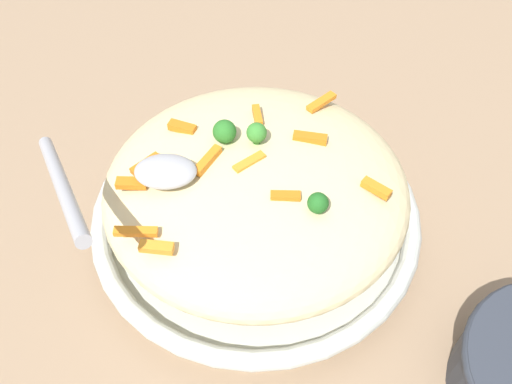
{
  "coord_description": "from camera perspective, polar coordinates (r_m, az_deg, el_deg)",
  "views": [
    {
      "loc": [
        -0.01,
        0.34,
        0.48
      ],
      "look_at": [
        0.0,
        0.0,
        0.06
      ],
      "focal_mm": 38.44,
      "sensor_mm": 36.0,
      "label": 1
    }
  ],
  "objects": [
    {
      "name": "ground_plane",
      "position": [
        0.59,
        -0.0,
        -3.96
      ],
      "size": [
        2.4,
        2.4,
        0.0
      ],
      "primitive_type": "plane",
      "color": "#9E7F60"
    },
    {
      "name": "serving_bowl",
      "position": [
        0.57,
        -0.0,
        -2.64
      ],
      "size": [
        0.33,
        0.33,
        0.04
      ],
      "color": "silver",
      "rests_on": "ground_plane"
    },
    {
      "name": "pasta_mound",
      "position": [
        0.53,
        -0.0,
        0.46
      ],
      "size": [
        0.3,
        0.29,
        0.07
      ],
      "primitive_type": "ellipsoid",
      "color": "beige",
      "rests_on": "serving_bowl"
    },
    {
      "name": "carrot_piece_0",
      "position": [
        0.47,
        -12.41,
        -4.03
      ],
      "size": [
        0.04,
        0.01,
        0.01
      ],
      "primitive_type": "cube",
      "rotation": [
        0.0,
        0.0,
        3.14
      ],
      "color": "orange",
      "rests_on": "pasta_mound"
    },
    {
      "name": "carrot_piece_1",
      "position": [
        0.53,
        5.64,
        5.6
      ],
      "size": [
        0.03,
        0.01,
        0.01
      ],
      "primitive_type": "cube",
      "rotation": [
        0.0,
        0.0,
        6.12
      ],
      "color": "orange",
      "rests_on": "pasta_mound"
    },
    {
      "name": "carrot_piece_2",
      "position": [
        0.58,
        6.83,
        9.29
      ],
      "size": [
        0.03,
        0.03,
        0.01
      ],
      "primitive_type": "cube",
      "rotation": [
        0.0,
        0.0,
        3.89
      ],
      "color": "orange",
      "rests_on": "pasta_mound"
    },
    {
      "name": "carrot_piece_3",
      "position": [
        0.51,
        -12.84,
        0.91
      ],
      "size": [
        0.03,
        0.01,
        0.01
      ],
      "primitive_type": "cube",
      "rotation": [
        0.0,
        0.0,
        3.13
      ],
      "color": "orange",
      "rests_on": "pasta_mound"
    },
    {
      "name": "carrot_piece_4",
      "position": [
        0.52,
        -11.38,
        2.72
      ],
      "size": [
        0.03,
        0.03,
        0.01
      ],
      "primitive_type": "cube",
      "rotation": [
        0.0,
        0.0,
        0.81
      ],
      "color": "orange",
      "rests_on": "pasta_mound"
    },
    {
      "name": "carrot_piece_5",
      "position": [
        0.55,
        0.52,
        7.93
      ],
      "size": [
        0.01,
        0.03,
        0.01
      ],
      "primitive_type": "cube",
      "rotation": [
        0.0,
        0.0,
        4.88
      ],
      "color": "orange",
      "rests_on": "pasta_mound"
    },
    {
      "name": "carrot_piece_6",
      "position": [
        0.48,
        3.09,
        -0.4
      ],
      "size": [
        0.03,
        0.01,
        0.01
      ],
      "primitive_type": "cube",
      "rotation": [
        0.0,
        0.0,
        3.14
      ],
      "color": "orange",
      "rests_on": "pasta_mound"
    },
    {
      "name": "carrot_piece_7",
      "position": [
        0.5,
        12.4,
        0.39
      ],
      "size": [
        0.03,
        0.02,
        0.01
      ],
      "primitive_type": "cube",
      "rotation": [
        0.0,
        0.0,
        2.48
      ],
      "color": "orange",
      "rests_on": "pasta_mound"
    },
    {
      "name": "carrot_piece_8",
      "position": [
        0.55,
        -7.69,
        6.67
      ],
      "size": [
        0.03,
        0.02,
        0.01
      ],
      "primitive_type": "cube",
      "rotation": [
        0.0,
        0.0,
        2.8
      ],
      "color": "orange",
      "rests_on": "pasta_mound"
    },
    {
      "name": "carrot_piece_9",
      "position": [
        0.5,
        -5.06,
        3.2
      ],
      "size": [
        0.02,
        0.04,
        0.01
      ],
      "primitive_type": "cube",
      "rotation": [
        0.0,
        0.0,
        1.05
      ],
      "color": "orange",
      "rests_on": "pasta_mound"
    },
    {
      "name": "carrot_piece_10",
      "position": [
        0.46,
        -10.32,
        -5.68
      ],
      "size": [
        0.03,
        0.01,
        0.01
      ],
      "primitive_type": "cube",
      "rotation": [
        0.0,
        0.0,
        6.18
      ],
      "color": "orange",
      "rests_on": "pasta_mound"
    },
    {
      "name": "carrot_piece_11",
      "position": [
        0.5,
        -0.72,
        2.84
      ],
      "size": [
        0.03,
        0.03,
        0.01
      ],
      "primitive_type": "cube",
      "rotation": [
        0.0,
        0.0,
        3.82
      ],
      "color": "orange",
      "rests_on": "pasta_mound"
    },
    {
      "name": "broccoli_floret_0",
      "position": [
        0.47,
        6.46,
        -1.17
      ],
      "size": [
        0.02,
        0.02,
        0.02
      ],
      "color": "#205B1C",
      "rests_on": "pasta_mound"
    },
    {
      "name": "broccoli_floret_1",
      "position": [
        0.52,
        -3.29,
        6.28
      ],
      "size": [
        0.02,
        0.02,
        0.03
      ],
      "color": "#296820",
      "rests_on": "pasta_mound"
    },
    {
      "name": "broccoli_floret_2",
      "position": [
        0.51,
        0.6,
        6.16
      ],
      "size": [
        0.02,
        0.02,
        0.02
      ],
      "color": "#377928",
      "rests_on": "pasta_mound"
    },
    {
      "name": "serving_spoon",
      "position": [
        0.48,
        -13.24,
        1.62
      ],
      "size": [
        0.15,
        0.16,
        0.07
      ],
      "color": "#B7B7BC",
      "rests_on": "pasta_mound"
    }
  ]
}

